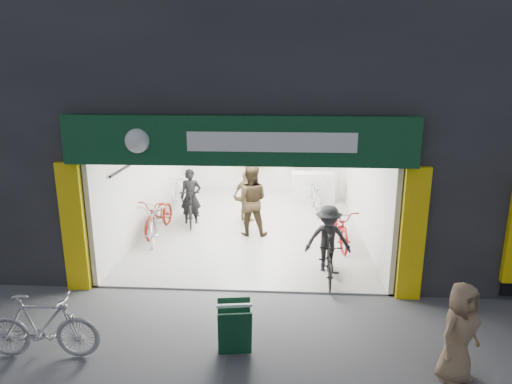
# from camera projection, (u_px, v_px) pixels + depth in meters

# --- Properties ---
(ground) EXTENTS (60.00, 60.00, 0.00)m
(ground) POSITION_uv_depth(u_px,v_px,m) (240.00, 292.00, 9.08)
(ground) COLOR #56565B
(ground) RESTS_ON ground
(building) EXTENTS (17.00, 10.27, 8.00)m
(building) POSITION_uv_depth(u_px,v_px,m) (288.00, 68.00, 12.72)
(building) COLOR #232326
(building) RESTS_ON ground
(bike_left_front) EXTENTS (1.09, 2.09, 1.05)m
(bike_left_front) POSITION_uv_depth(u_px,v_px,m) (154.00, 220.00, 11.79)
(bike_left_front) COLOR #B8B7BC
(bike_left_front) RESTS_ON ground
(bike_left_midfront) EXTENTS (0.86, 1.93, 1.12)m
(bike_left_midfront) POSITION_uv_depth(u_px,v_px,m) (191.00, 205.00, 12.94)
(bike_left_midfront) COLOR black
(bike_left_midfront) RESTS_ON ground
(bike_left_midback) EXTENTS (0.86, 1.97, 1.00)m
(bike_left_midback) POSITION_uv_depth(u_px,v_px,m) (159.00, 215.00, 12.26)
(bike_left_midback) COLOR maroon
(bike_left_midback) RESTS_ON ground
(bike_left_back) EXTENTS (0.68, 1.81, 1.07)m
(bike_left_back) POSITION_uv_depth(u_px,v_px,m) (181.00, 189.00, 14.74)
(bike_left_back) COLOR #B3B2B7
(bike_left_back) RESTS_ON ground
(bike_right_front) EXTENTS (0.53, 1.60, 0.95)m
(bike_right_front) POSITION_uv_depth(u_px,v_px,m) (329.00, 260.00, 9.43)
(bike_right_front) COLOR black
(bike_right_front) RESTS_ON ground
(bike_right_mid) EXTENTS (0.89, 2.02, 1.03)m
(bike_right_mid) POSITION_uv_depth(u_px,v_px,m) (339.00, 226.00, 11.38)
(bike_right_mid) COLOR maroon
(bike_right_mid) RESTS_ON ground
(bike_right_back) EXTENTS (0.64, 1.84, 1.09)m
(bike_right_back) POSITION_uv_depth(u_px,v_px,m) (315.00, 196.00, 13.94)
(bike_right_back) COLOR #AAABAF
(bike_right_back) RESTS_ON ground
(parked_bike) EXTENTS (1.77, 0.57, 1.05)m
(parked_bike) POSITION_uv_depth(u_px,v_px,m) (42.00, 326.00, 6.90)
(parked_bike) COLOR #A5A6A9
(parked_bike) RESTS_ON ground
(customer_a) EXTENTS (0.63, 0.45, 1.60)m
(customer_a) POSITION_uv_depth(u_px,v_px,m) (191.00, 197.00, 12.85)
(customer_a) COLOR black
(customer_a) RESTS_ON ground
(customer_b) EXTENTS (0.94, 0.73, 1.92)m
(customer_b) POSITION_uv_depth(u_px,v_px,m) (250.00, 201.00, 11.93)
(customer_b) COLOR #342817
(customer_b) RESTS_ON ground
(customer_c) EXTENTS (0.98, 0.57, 1.52)m
(customer_c) POSITION_uv_depth(u_px,v_px,m) (328.00, 240.00, 9.76)
(customer_c) COLOR black
(customer_c) RESTS_ON ground
(customer_d) EXTENTS (0.94, 0.82, 1.52)m
(customer_d) POSITION_uv_depth(u_px,v_px,m) (247.00, 197.00, 13.04)
(customer_d) COLOR olive
(customer_d) RESTS_ON ground
(pedestrian_near) EXTENTS (0.86, 0.81, 1.48)m
(pedestrian_near) POSITION_uv_depth(u_px,v_px,m) (459.00, 333.00, 6.34)
(pedestrian_near) COLOR #84694D
(pedestrian_near) RESTS_ON ground
(sandwich_board) EXTENTS (0.59, 0.60, 0.80)m
(sandwich_board) POSITION_uv_depth(u_px,v_px,m) (235.00, 327.00, 7.04)
(sandwich_board) COLOR #0D371F
(sandwich_board) RESTS_ON ground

